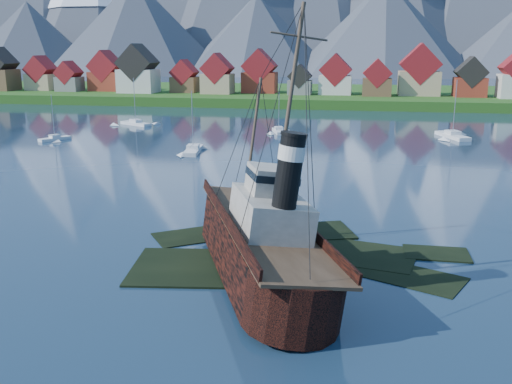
% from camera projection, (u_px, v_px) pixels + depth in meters
% --- Properties ---
extents(ground, '(1400.00, 1400.00, 0.00)m').
position_uv_depth(ground, '(271.00, 263.00, 51.66)').
color(ground, '#172C43').
rests_on(ground, ground).
extents(shoal, '(31.71, 21.24, 1.14)m').
position_uv_depth(shoal, '(294.00, 259.00, 53.48)').
color(shoal, black).
rests_on(shoal, ground).
extents(shore_bank, '(600.00, 80.00, 3.20)m').
position_uv_depth(shore_bank, '(342.00, 99.00, 213.62)').
color(shore_bank, '#1A4814').
rests_on(shore_bank, ground).
extents(seawall, '(600.00, 2.50, 2.00)m').
position_uv_depth(seawall, '(338.00, 110.00, 177.42)').
color(seawall, '#3F3D38').
rests_on(seawall, ground).
extents(town, '(250.96, 16.69, 17.30)m').
position_uv_depth(town, '(246.00, 76.00, 200.27)').
color(town, maroon).
rests_on(town, ground).
extents(tugboat_wreck, '(6.92, 29.82, 23.63)m').
position_uv_depth(tugboat_wreck, '(260.00, 236.00, 49.63)').
color(tugboat_wreck, black).
rests_on(tugboat_wreck, ground).
extents(sailboat_a, '(3.74, 9.90, 11.79)m').
position_uv_depth(sailboat_a, '(193.00, 151.00, 105.66)').
color(sailboat_a, silver).
rests_on(sailboat_a, ground).
extents(sailboat_b, '(4.92, 6.74, 9.88)m').
position_uv_depth(sailboat_b, '(55.00, 139.00, 119.33)').
color(sailboat_b, silver).
rests_on(sailboat_b, ground).
extents(sailboat_c, '(9.36, 6.72, 12.15)m').
position_uv_depth(sailboat_c, '(136.00, 124.00, 142.38)').
color(sailboat_c, silver).
rests_on(sailboat_c, ground).
extents(sailboat_e, '(6.34, 11.33, 12.81)m').
position_uv_depth(sailboat_e, '(452.00, 136.00, 122.63)').
color(sailboat_e, silver).
rests_on(sailboat_e, ground).
extents(sailboat_f, '(4.23, 8.00, 11.62)m').
position_uv_depth(sailboat_f, '(279.00, 132.00, 129.59)').
color(sailboat_f, silver).
rests_on(sailboat_f, ground).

